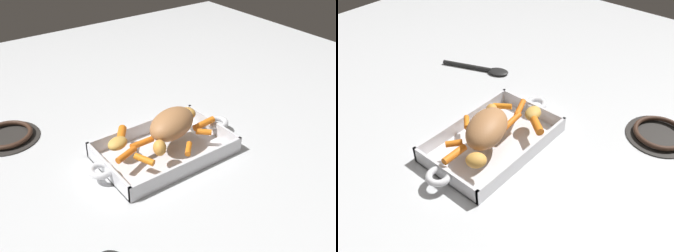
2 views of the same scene
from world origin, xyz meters
The scene contains 15 objects.
ground_plane centered at (0.00, 0.00, 0.00)m, with size 2.35×2.35×0.00m, color silver.
roasting_dish centered at (0.00, 0.00, 0.01)m, with size 0.46×0.23×0.05m.
pork_roast centered at (-0.03, -0.01, 0.08)m, with size 0.16×0.10×0.08m, color #A56E43.
baby_carrot_southeast centered at (0.10, 0.05, 0.05)m, with size 0.02×0.02×0.05m, color orange.
baby_carrot_center_left centered at (0.06, -0.01, 0.05)m, with size 0.02×0.02×0.07m, color orange.
baby_carrot_short centered at (0.12, 0.01, 0.05)m, with size 0.02×0.02×0.07m, color orange.
baby_carrot_long centered at (-0.11, 0.04, 0.05)m, with size 0.02×0.02×0.04m, color orange.
baby_carrot_northwest centered at (0.09, -0.08, 0.06)m, with size 0.02×0.02×0.07m, color orange.
baby_carrot_center_right centered at (-0.02, 0.08, 0.05)m, with size 0.02×0.02×0.05m, color orange.
baby_carrot_northeast centered at (-0.13, 0.01, 0.06)m, with size 0.02×0.02×0.07m, color orange.
potato_golden_small centered at (-0.12, -0.05, 0.06)m, with size 0.05×0.04×0.04m, color gold.
potato_near_roast centered at (0.05, 0.05, 0.07)m, with size 0.04×0.03×0.04m, color gold.
potato_corner centered at (0.12, -0.04, 0.06)m, with size 0.06×0.04×0.03m, color gold.
stove_burner_rear centered at (0.33, -0.33, 0.01)m, with size 0.19×0.19×0.02m.
serving_spoon centered at (0.28, 0.29, 0.01)m, with size 0.12×0.25×0.02m.
Camera 2 is at (-0.56, -0.52, 0.68)m, focal length 39.60 mm.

